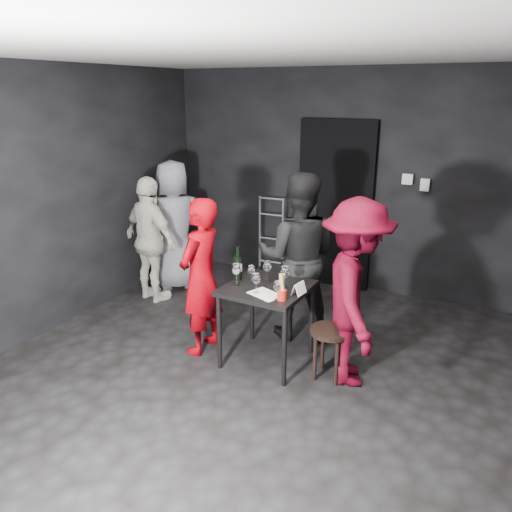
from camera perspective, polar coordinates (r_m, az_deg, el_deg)
The scene contains 25 objects.
floor at distance 4.64m, azimuth -1.45°, elevation -13.10°, with size 4.50×5.00×0.02m, color black.
ceiling at distance 3.96m, azimuth -1.79°, elevation 22.39°, with size 4.50×5.00×0.02m, color silver.
wall_back at distance 6.36m, azimuth 9.35°, elevation 8.44°, with size 4.50×0.04×2.70m, color black.
wall_left at distance 5.51m, azimuth -22.72°, elevation 5.75°, with size 0.04×5.00×2.70m, color black.
doorway at distance 6.36m, azimuth 9.04°, elevation 5.70°, with size 0.95×0.10×2.10m, color black.
wallbox_upper at distance 6.09m, azimuth 16.94°, elevation 8.42°, with size 0.12×0.06×0.12m, color #B7B7B2.
wallbox_lower at distance 6.07m, azimuth 18.76°, elevation 7.73°, with size 0.10×0.06×0.14m, color #B7B7B2.
hand_truck at distance 6.69m, azimuth 1.60°, elevation -0.94°, with size 0.37×0.32×1.11m.
tasting_table at distance 4.53m, azimuth 1.26°, elevation -4.61°, with size 0.72×0.72×0.75m.
stool at distance 4.43m, azimuth 8.49°, elevation -9.31°, with size 0.36×0.36×0.47m.
server_red at distance 4.72m, azimuth -6.33°, elevation -2.33°, with size 0.56×0.36×1.52m, color #9B0009.
woman_black at distance 4.94m, azimuth 4.81°, elevation 1.11°, with size 0.93×0.51×1.92m, color black.
man_maroon at distance 4.24m, azimuth 11.34°, elevation -3.42°, with size 1.13×0.52×1.75m, color #500314.
bystander_cream at distance 6.00m, azimuth -11.94°, elevation 1.79°, with size 0.88×0.42×1.50m, color white.
bystander_grey at distance 6.31m, azimuth -9.33°, elevation 4.06°, with size 0.87×0.47×1.77m, color slate.
tasting_mat at distance 4.31m, azimuth 1.08°, elevation -4.40°, with size 0.28×0.19×0.00m, color white.
wine_glass_a at distance 4.49m, azimuth -2.25°, elevation -1.97°, with size 0.08×0.08×0.22m, color white, non-canonical shape.
wine_glass_b at distance 4.55m, azimuth -0.53°, elevation -1.96°, with size 0.07×0.07×0.18m, color white, non-canonical shape.
wine_glass_c at distance 4.58m, azimuth 1.27°, elevation -1.60°, with size 0.08×0.08×0.21m, color white, non-canonical shape.
wine_glass_d at distance 4.31m, azimuth 0.03°, elevation -3.02°, with size 0.08×0.08×0.20m, color white, non-canonical shape.
wine_glass_e at distance 4.18m, azimuth 2.46°, elevation -3.84°, with size 0.07×0.07×0.18m, color white, non-canonical shape.
wine_glass_f at distance 4.43m, azimuth 3.30°, elevation -2.29°, with size 0.08×0.08×0.22m, color white, non-canonical shape.
wine_bottle at distance 4.60m, azimuth -2.10°, elevation -1.29°, with size 0.08×0.08×0.32m.
breadstick_cup at distance 4.17m, azimuth 2.97°, elevation -3.61°, with size 0.08×0.08×0.25m.
reserved_card at distance 4.32m, azimuth 4.72°, elevation -3.67°, with size 0.09×0.14×0.11m, color white, non-canonical shape.
Camera 1 is at (1.90, -3.47, 2.42)m, focal length 35.00 mm.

